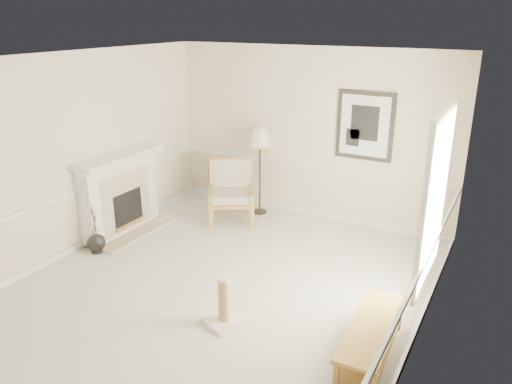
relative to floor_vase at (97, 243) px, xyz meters
The scene contains 8 objects.
ground 2.16m from the floor_vase, ahead, with size 5.50×5.50×0.00m, color silver.
room 2.87m from the floor_vase, ahead, with size 5.04×5.54×2.92m.
fireplace 0.94m from the floor_vase, 103.97° to the left, with size 0.64×1.64×1.31m.
floor_vase is the anchor object (origin of this frame).
armchair 2.39m from the floor_vase, 63.00° to the left, with size 1.10×1.11×1.03m.
floor_lamp 3.16m from the floor_vase, 61.83° to the left, with size 0.57×0.57×1.55m.
bench 4.32m from the floor_vase, ahead, with size 0.48×1.43×0.40m.
scratching_post 2.72m from the floor_vase, 13.28° to the right, with size 0.55×0.55×0.60m.
Camera 1 is at (3.18, -4.94, 3.38)m, focal length 35.00 mm.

